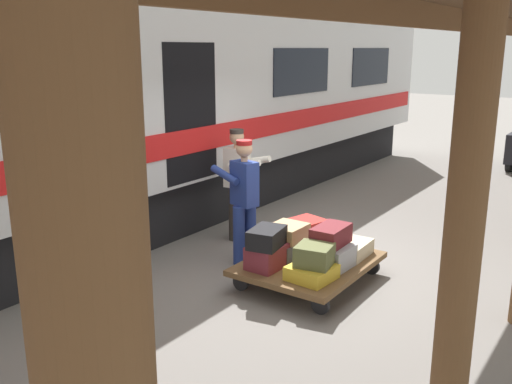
# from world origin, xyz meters

# --- Properties ---
(ground_plane) EXTENTS (60.00, 60.00, 0.00)m
(ground_plane) POSITION_xyz_m (0.00, 0.00, 0.00)
(ground_plane) COLOR slate
(train_car) EXTENTS (3.02, 18.00, 4.00)m
(train_car) POSITION_xyz_m (3.68, -0.00, 2.06)
(train_car) COLOR silver
(train_car) RESTS_ON ground_plane
(luggage_cart) EXTENTS (1.37, 1.74, 0.28)m
(luggage_cart) POSITION_xyz_m (-0.04, 0.37, 0.24)
(luggage_cart) COLOR brown
(luggage_cart) RESTS_ON ground_plane
(suitcase_gray_aluminum) EXTENTS (0.49, 0.49, 0.27)m
(suitcase_gray_aluminum) POSITION_xyz_m (-0.34, 0.37, 0.42)
(suitcase_gray_aluminum) COLOR #9EA0A5
(suitcase_gray_aluminum) RESTS_ON luggage_cart
(suitcase_slate_roller) EXTENTS (0.51, 0.68, 0.23)m
(suitcase_slate_roller) POSITION_xyz_m (0.27, 0.37, 0.40)
(suitcase_slate_roller) COLOR #4C515B
(suitcase_slate_roller) RESTS_ON luggage_cart
(suitcase_yellow_case) EXTENTS (0.51, 0.52, 0.16)m
(suitcase_yellow_case) POSITION_xyz_m (-0.34, 0.85, 0.36)
(suitcase_yellow_case) COLOR gold
(suitcase_yellow_case) RESTS_ON luggage_cart
(suitcase_navy_fabric) EXTENTS (0.41, 0.55, 0.16)m
(suitcase_navy_fabric) POSITION_xyz_m (0.27, -0.11, 0.36)
(suitcase_navy_fabric) COLOR navy
(suitcase_navy_fabric) RESTS_ON luggage_cart
(suitcase_burgundy_valise) EXTENTS (0.38, 0.49, 0.28)m
(suitcase_burgundy_valise) POSITION_xyz_m (0.27, 0.85, 0.42)
(suitcase_burgundy_valise) COLOR maroon
(suitcase_burgundy_valise) RESTS_ON luggage_cart
(suitcase_cream_canvas) EXTENTS (0.50, 0.58, 0.18)m
(suitcase_cream_canvas) POSITION_xyz_m (-0.34, -0.11, 0.38)
(suitcase_cream_canvas) COLOR beige
(suitcase_cream_canvas) RESTS_ON luggage_cart
(suitcase_maroon_trunk) EXTENTS (0.34, 0.55, 0.24)m
(suitcase_maroon_trunk) POSITION_xyz_m (-0.32, 0.35, 0.67)
(suitcase_maroon_trunk) COLOR maroon
(suitcase_maroon_trunk) RESTS_ON suitcase_gray_aluminum
(suitcase_tan_vintage) EXTENTS (0.42, 0.46, 0.20)m
(suitcase_tan_vintage) POSITION_xyz_m (0.26, 0.40, 0.61)
(suitcase_tan_vintage) COLOR tan
(suitcase_tan_vintage) RESTS_ON suitcase_slate_roller
(suitcase_black_hardshell) EXTENTS (0.43, 0.55, 0.23)m
(suitcase_black_hardshell) POSITION_xyz_m (0.26, 0.88, 0.68)
(suitcase_black_hardshell) COLOR black
(suitcase_black_hardshell) RESTS_ON suitcase_burgundy_valise
(suitcase_olive_duffel) EXTENTS (0.46, 0.45, 0.24)m
(suitcase_olive_duffel) POSITION_xyz_m (-0.35, 0.81, 0.57)
(suitcase_olive_duffel) COLOR brown
(suitcase_olive_duffel) RESTS_ON suitcase_yellow_case
(suitcase_red_plastic) EXTENTS (0.50, 0.48, 0.21)m
(suitcase_red_plastic) POSITION_xyz_m (0.27, -0.13, 0.55)
(suitcase_red_plastic) COLOR #AD231E
(suitcase_red_plastic) RESTS_ON suitcase_navy_fabric
(porter_in_overalls) EXTENTS (0.72, 0.54, 1.70)m
(porter_in_overalls) POSITION_xyz_m (1.04, 0.28, 0.93)
(porter_in_overalls) COLOR navy
(porter_in_overalls) RESTS_ON ground_plane
(porter_by_door) EXTENTS (0.69, 0.47, 1.70)m
(porter_by_door) POSITION_xyz_m (1.69, -0.47, 0.93)
(porter_by_door) COLOR #332D28
(porter_by_door) RESTS_ON ground_plane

